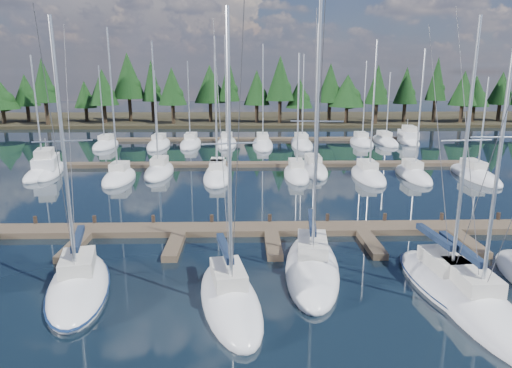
{
  "coord_description": "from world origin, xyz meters",
  "views": [
    {
      "loc": [
        -1.73,
        -10.91,
        10.44
      ],
      "look_at": [
        -0.87,
        22.0,
        2.32
      ],
      "focal_mm": 32.0,
      "sensor_mm": 36.0,
      "label": 1
    }
  ],
  "objects_px": {
    "main_dock": "(271,232)",
    "motor_yacht_left": "(47,169)",
    "motor_yacht_right": "(408,139)",
    "front_sailboat_4": "(445,284)",
    "front_sailboat_1": "(79,286)",
    "front_sailboat_3": "(312,266)",
    "front_sailboat_2": "(230,298)",
    "front_sailboat_5": "(474,302)"
  },
  "relations": [
    {
      "from": "front_sailboat_1",
      "to": "front_sailboat_4",
      "type": "height_order",
      "value": "front_sailboat_4"
    },
    {
      "from": "front_sailboat_2",
      "to": "front_sailboat_3",
      "type": "relative_size",
      "value": 0.93
    },
    {
      "from": "front_sailboat_1",
      "to": "motor_yacht_right",
      "type": "xyz_separation_m",
      "value": [
        33.03,
        47.61,
        0.18
      ]
    },
    {
      "from": "main_dock",
      "to": "front_sailboat_4",
      "type": "relative_size",
      "value": 3.24
    },
    {
      "from": "front_sailboat_1",
      "to": "motor_yacht_left",
      "type": "bearing_deg",
      "value": 115.26
    },
    {
      "from": "front_sailboat_1",
      "to": "front_sailboat_2",
      "type": "relative_size",
      "value": 0.99
    },
    {
      "from": "main_dock",
      "to": "motor_yacht_right",
      "type": "relative_size",
      "value": 5.11
    },
    {
      "from": "front_sailboat_3",
      "to": "motor_yacht_right",
      "type": "height_order",
      "value": "front_sailboat_3"
    },
    {
      "from": "main_dock",
      "to": "motor_yacht_left",
      "type": "distance_m",
      "value": 29.73
    },
    {
      "from": "front_sailboat_4",
      "to": "front_sailboat_5",
      "type": "distance_m",
      "value": 1.94
    },
    {
      "from": "front_sailboat_1",
      "to": "front_sailboat_2",
      "type": "bearing_deg",
      "value": -11.57
    },
    {
      "from": "front_sailboat_4",
      "to": "motor_yacht_left",
      "type": "bearing_deg",
      "value": 138.47
    },
    {
      "from": "motor_yacht_right",
      "to": "front_sailboat_4",
      "type": "bearing_deg",
      "value": -107.41
    },
    {
      "from": "main_dock",
      "to": "front_sailboat_3",
      "type": "xyz_separation_m",
      "value": [
        1.87,
        -5.65,
        0.08
      ]
    },
    {
      "from": "motor_yacht_right",
      "to": "front_sailboat_3",
      "type": "bearing_deg",
      "value": -115.01
    },
    {
      "from": "front_sailboat_2",
      "to": "motor_yacht_right",
      "type": "xyz_separation_m",
      "value": [
        25.6,
        49.13,
        0.17
      ]
    },
    {
      "from": "front_sailboat_5",
      "to": "front_sailboat_4",
      "type": "bearing_deg",
      "value": 104.37
    },
    {
      "from": "main_dock",
      "to": "front_sailboat_4",
      "type": "height_order",
      "value": "front_sailboat_4"
    },
    {
      "from": "front_sailboat_1",
      "to": "motor_yacht_left",
      "type": "relative_size",
      "value": 1.48
    },
    {
      "from": "front_sailboat_3",
      "to": "front_sailboat_4",
      "type": "xyz_separation_m",
      "value": [
        6.28,
        -2.24,
        -0.0
      ]
    },
    {
      "from": "front_sailboat_4",
      "to": "front_sailboat_3",
      "type": "bearing_deg",
      "value": 160.35
    },
    {
      "from": "front_sailboat_3",
      "to": "motor_yacht_right",
      "type": "xyz_separation_m",
      "value": [
        21.29,
        45.64,
        0.18
      ]
    },
    {
      "from": "motor_yacht_right",
      "to": "main_dock",
      "type": "bearing_deg",
      "value": -120.08
    },
    {
      "from": "front_sailboat_4",
      "to": "front_sailboat_5",
      "type": "relative_size",
      "value": 0.95
    },
    {
      "from": "main_dock",
      "to": "motor_yacht_left",
      "type": "bearing_deg",
      "value": 139.44
    },
    {
      "from": "front_sailboat_3",
      "to": "front_sailboat_4",
      "type": "bearing_deg",
      "value": -19.65
    },
    {
      "from": "front_sailboat_2",
      "to": "front_sailboat_3",
      "type": "xyz_separation_m",
      "value": [
        4.3,
        3.49,
        -0.01
      ]
    },
    {
      "from": "front_sailboat_4",
      "to": "motor_yacht_left",
      "type": "height_order",
      "value": "front_sailboat_4"
    },
    {
      "from": "front_sailboat_2",
      "to": "front_sailboat_4",
      "type": "height_order",
      "value": "front_sailboat_2"
    },
    {
      "from": "front_sailboat_1",
      "to": "motor_yacht_right",
      "type": "bearing_deg",
      "value": 55.25
    },
    {
      "from": "front_sailboat_3",
      "to": "motor_yacht_right",
      "type": "bearing_deg",
      "value": 64.99
    },
    {
      "from": "front_sailboat_1",
      "to": "motor_yacht_left",
      "type": "xyz_separation_m",
      "value": [
        -12.71,
        26.95,
        0.2
      ]
    },
    {
      "from": "main_dock",
      "to": "front_sailboat_3",
      "type": "bearing_deg",
      "value": -71.69
    },
    {
      "from": "main_dock",
      "to": "front_sailboat_1",
      "type": "height_order",
      "value": "front_sailboat_1"
    },
    {
      "from": "front_sailboat_2",
      "to": "motor_yacht_left",
      "type": "bearing_deg",
      "value": 125.29
    },
    {
      "from": "main_dock",
      "to": "front_sailboat_4",
      "type": "distance_m",
      "value": 11.34
    },
    {
      "from": "motor_yacht_right",
      "to": "motor_yacht_left",
      "type": "bearing_deg",
      "value": -155.69
    },
    {
      "from": "front_sailboat_1",
      "to": "motor_yacht_right",
      "type": "height_order",
      "value": "front_sailboat_1"
    },
    {
      "from": "front_sailboat_2",
      "to": "front_sailboat_3",
      "type": "bearing_deg",
      "value": 39.06
    },
    {
      "from": "main_dock",
      "to": "front_sailboat_5",
      "type": "relative_size",
      "value": 3.07
    },
    {
      "from": "main_dock",
      "to": "front_sailboat_1",
      "type": "xyz_separation_m",
      "value": [
        -9.87,
        -7.62,
        0.08
      ]
    },
    {
      "from": "front_sailboat_4",
      "to": "front_sailboat_1",
      "type": "bearing_deg",
      "value": 179.14
    }
  ]
}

